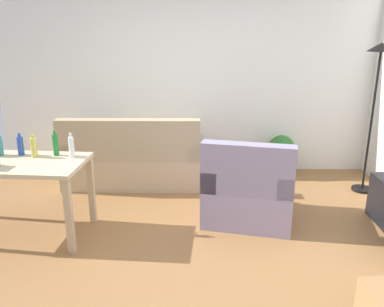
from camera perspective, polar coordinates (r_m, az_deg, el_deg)
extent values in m
cube|color=olive|center=(3.91, -1.59, -12.94)|extent=(5.20, 4.40, 0.02)
cube|color=white|center=(5.60, -0.84, 11.14)|extent=(5.20, 0.10, 2.70)
cube|color=tan|center=(5.38, -8.23, -1.89)|extent=(1.74, 0.84, 0.40)
cube|color=tan|center=(4.93, -9.04, 1.86)|extent=(1.74, 0.16, 0.52)
cube|color=tan|center=(5.22, 0.24, 1.27)|extent=(0.16, 0.84, 0.22)
cube|color=tan|center=(5.47, -16.60, 1.27)|extent=(0.16, 0.84, 0.22)
cylinder|color=black|center=(5.53, 23.07, -4.68)|extent=(0.26, 0.26, 0.03)
cylinder|color=black|center=(5.29, 24.16, 3.95)|extent=(0.03, 0.03, 1.68)
cone|color=black|center=(5.18, 25.40, 13.56)|extent=(0.32, 0.32, 0.10)
cube|color=#C6B28E|center=(4.12, -23.28, -1.31)|extent=(1.25, 0.78, 0.04)
cube|color=tan|center=(3.77, -17.11, -8.59)|extent=(0.06, 0.06, 0.72)
cube|color=tan|center=(4.30, -14.14, -5.05)|extent=(0.06, 0.06, 0.72)
cylinder|color=brown|center=(5.71, 12.43, -1.96)|extent=(0.24, 0.24, 0.22)
sphere|color=#2D6B28|center=(5.62, 12.61, 0.73)|extent=(0.36, 0.36, 0.36)
cube|color=gray|center=(4.38, 8.08, -6.53)|extent=(1.06, 1.01, 0.40)
cube|color=slate|center=(3.89, 7.91, -2.33)|extent=(0.91, 0.35, 0.52)
cube|color=gray|center=(4.25, 13.24, -3.06)|extent=(0.34, 0.85, 0.22)
cube|color=gray|center=(4.30, 3.35, -2.36)|extent=(0.34, 0.85, 0.22)
cylinder|color=teal|center=(4.37, -25.69, 0.98)|extent=(0.06, 0.06, 0.19)
cylinder|color=#2347A3|center=(4.30, -23.24, 0.98)|extent=(0.06, 0.06, 0.18)
cylinder|color=#2347A3|center=(4.27, -23.42, 2.42)|extent=(0.03, 0.03, 0.04)
cylinder|color=#BCB24C|center=(4.17, -21.61, 0.78)|extent=(0.06, 0.06, 0.19)
cylinder|color=#BCB24C|center=(4.14, -21.79, 2.32)|extent=(0.03, 0.03, 0.04)
cylinder|color=#1E722D|center=(4.16, -18.86, 1.16)|extent=(0.06, 0.06, 0.21)
cylinder|color=#1E722D|center=(4.13, -19.03, 2.84)|extent=(0.03, 0.03, 0.04)
cylinder|color=silver|center=(4.03, -16.78, 0.83)|extent=(0.05, 0.05, 0.21)
cylinder|color=silver|center=(4.00, -16.94, 2.51)|extent=(0.02, 0.02, 0.04)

